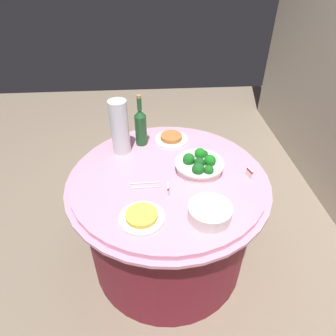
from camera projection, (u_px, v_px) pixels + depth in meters
ground_plane at (168, 255)px, 2.14m from camera, size 6.00×6.00×0.00m
buffet_table at (168, 219)px, 1.91m from camera, size 1.16×1.16×0.74m
broccoli_bowl at (199, 165)px, 1.69m from camera, size 0.28×0.28×0.12m
plate_stack at (210, 212)px, 1.41m from camera, size 0.21×0.21×0.07m
wine_bottle at (141, 126)px, 1.87m from camera, size 0.07×0.07×0.34m
decorative_fruit_vase at (120, 130)px, 1.79m from camera, size 0.11×0.11×0.34m
serving_tongs at (143, 185)px, 1.61m from camera, size 0.05×0.17×0.01m
food_plate_peanuts at (171, 138)px, 1.98m from camera, size 0.22×0.22×0.04m
food_plate_fried_egg at (142, 217)px, 1.42m from camera, size 0.22×0.22×0.04m
label_placard_front at (249, 173)px, 1.66m from camera, size 0.05×0.02×0.05m
label_placard_mid at (168, 189)px, 1.55m from camera, size 0.05×0.01×0.05m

